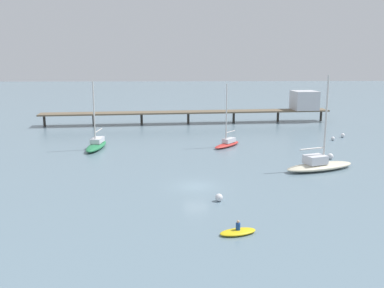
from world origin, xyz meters
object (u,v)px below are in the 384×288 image
Objects in this scene: sailboat_cream at (319,164)px; mooring_buoy_inner at (333,139)px; pier at (254,106)px; dinghy_yellow at (238,231)px; sailboat_red at (227,142)px; mooring_buoy_far at (219,198)px; mooring_buoy_outer at (343,135)px; mooring_buoy_near at (330,156)px; sailboat_green at (96,144)px.

sailboat_cream reaches higher than mooring_buoy_inner.
pier is at bearing 115.79° from mooring_buoy_inner.
sailboat_red is at bearing 85.24° from dinghy_yellow.
mooring_buoy_far reaches higher than mooring_buoy_inner.
mooring_buoy_far reaches higher than mooring_buoy_outer.
mooring_buoy_far is at bearing -126.65° from mooring_buoy_outer.
pier is 59.11m from dinghy_yellow.
sailboat_cream reaches higher than pier.
sailboat_cream is 6.48m from mooring_buoy_near.
dinghy_yellow is at bearing -100.81° from pier.
mooring_buoy_outer is (2.63, 2.61, 0.04)m from mooring_buoy_inner.
pier reaches higher than mooring_buoy_outer.
sailboat_red is 0.84× the size of sailboat_cream.
sailboat_red is 13.61× the size of mooring_buoy_outer.
mooring_buoy_inner is at bearing 8.37° from sailboat_green.
pier is 84.22× the size of mooring_buoy_outer.
pier is 33.87m from mooring_buoy_near.
sailboat_red reaches higher than mooring_buoy_far.
mooring_buoy_near reaches higher than mooring_buoy_far.
sailboat_cream is 18.31× the size of mooring_buoy_inner.
mooring_buoy_inner is 0.78× the size of mooring_buoy_near.
sailboat_cream reaches higher than sailboat_green.
sailboat_red is at bearing -108.59° from pier.
sailboat_red is 2.95× the size of dinghy_yellow.
mooring_buoy_outer is 0.88× the size of mooring_buoy_near.
sailboat_green reaches higher than sailboat_red.
mooring_buoy_outer is (24.26, 32.61, -0.02)m from mooring_buoy_far.
sailboat_green is (-28.20, -25.78, -2.86)m from pier.
sailboat_cream is at bearing -117.21° from mooring_buoy_outer.
sailboat_cream is 15.31× the size of mooring_buoy_far.
mooring_buoy_far is at bearing -139.71° from sailboat_cream.
dinghy_yellow is 4.62× the size of mooring_buoy_outer.
sailboat_green is 19.94m from sailboat_red.
mooring_buoy_outer is at bearing 11.42° from sailboat_green.
dinghy_yellow is (17.14, -32.18, -0.50)m from sailboat_green.
sailboat_green is 14.35× the size of mooring_buoy_outer.
mooring_buoy_inner is at bearing 13.89° from sailboat_red.
mooring_buoy_far is (-11.87, -50.20, -3.19)m from pier.
pier is 18.24× the size of dinghy_yellow.
pier reaches higher than mooring_buoy_near.
dinghy_yellow is at bearing -118.87° from mooring_buoy_inner.
sailboat_green is at bearing 123.79° from mooring_buoy_far.
sailboat_green is 13.54× the size of mooring_buoy_far.
mooring_buoy_near is at bearing -81.90° from pier.
pier is 5.87× the size of sailboat_green.
sailboat_green is 33.82m from mooring_buoy_near.
sailboat_cream is 16.22× the size of mooring_buoy_outer.
sailboat_red is at bearing 146.23° from mooring_buoy_near.
mooring_buoy_near is at bearing 59.01° from sailboat_cream.
mooring_buoy_inner is at bearing 69.20° from mooring_buoy_near.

